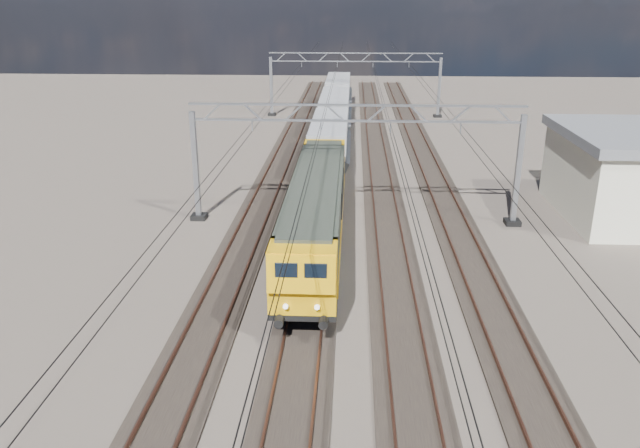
{
  "coord_description": "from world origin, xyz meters",
  "views": [
    {
      "loc": [
        -0.18,
        -31.69,
        12.77
      ],
      "look_at": [
        -1.68,
        -3.14,
        2.4
      ],
      "focal_mm": 35.0,
      "sensor_mm": 36.0,
      "label": 1
    }
  ],
  "objects_px": {
    "catenary_gantry_mid": "(355,159)",
    "hopper_wagon_mid": "(335,109)",
    "catenary_gantry_far": "(355,82)",
    "hopper_wagon_lead": "(329,139)",
    "hopper_wagon_third": "(338,90)",
    "locomotive": "(317,208)"
  },
  "relations": [
    {
      "from": "hopper_wagon_lead",
      "to": "hopper_wagon_third",
      "type": "height_order",
      "value": "same"
    },
    {
      "from": "locomotive",
      "to": "catenary_gantry_mid",
      "type": "bearing_deg",
      "value": 65.56
    },
    {
      "from": "hopper_wagon_mid",
      "to": "hopper_wagon_third",
      "type": "relative_size",
      "value": 1.0
    },
    {
      "from": "hopper_wagon_third",
      "to": "catenary_gantry_far",
      "type": "bearing_deg",
      "value": -70.65
    },
    {
      "from": "hopper_wagon_mid",
      "to": "hopper_wagon_third",
      "type": "height_order",
      "value": "same"
    },
    {
      "from": "catenary_gantry_far",
      "to": "hopper_wagon_lead",
      "type": "bearing_deg",
      "value": -95.03
    },
    {
      "from": "catenary_gantry_far",
      "to": "hopper_wagon_lead",
      "type": "relative_size",
      "value": 1.53
    },
    {
      "from": "hopper_wagon_mid",
      "to": "hopper_wagon_third",
      "type": "distance_m",
      "value": 14.2
    },
    {
      "from": "catenary_gantry_mid",
      "to": "hopper_wagon_mid",
      "type": "relative_size",
      "value": 1.53
    },
    {
      "from": "catenary_gantry_far",
      "to": "hopper_wagon_lead",
      "type": "distance_m",
      "value": 22.85
    },
    {
      "from": "hopper_wagon_lead",
      "to": "hopper_wagon_third",
      "type": "xyz_separation_m",
      "value": [
        0.0,
        28.4,
        0.0
      ]
    },
    {
      "from": "catenary_gantry_mid",
      "to": "hopper_wagon_mid",
      "type": "height_order",
      "value": "catenary_gantry_mid"
    },
    {
      "from": "catenary_gantry_far",
      "to": "hopper_wagon_mid",
      "type": "bearing_deg",
      "value": -103.24
    },
    {
      "from": "hopper_wagon_lead",
      "to": "hopper_wagon_mid",
      "type": "bearing_deg",
      "value": 90.0
    },
    {
      "from": "catenary_gantry_mid",
      "to": "hopper_wagon_mid",
      "type": "xyz_separation_m",
      "value": [
        -2.0,
        27.5,
        -1.67
      ]
    },
    {
      "from": "catenary_gantry_far",
      "to": "hopper_wagon_mid",
      "type": "xyz_separation_m",
      "value": [
        -2.0,
        -8.5,
        -1.67
      ]
    },
    {
      "from": "catenary_gantry_mid",
      "to": "hopper_wagon_third",
      "type": "height_order",
      "value": "catenary_gantry_mid"
    },
    {
      "from": "hopper_wagon_mid",
      "to": "hopper_wagon_lead",
      "type": "bearing_deg",
      "value": -90.0
    },
    {
      "from": "locomotive",
      "to": "hopper_wagon_mid",
      "type": "xyz_separation_m",
      "value": [
        -0.0,
        31.9,
        -0.09
      ]
    },
    {
      "from": "catenary_gantry_mid",
      "to": "hopper_wagon_lead",
      "type": "relative_size",
      "value": 1.53
    },
    {
      "from": "catenary_gantry_mid",
      "to": "hopper_wagon_mid",
      "type": "bearing_deg",
      "value": 94.16
    },
    {
      "from": "locomotive",
      "to": "hopper_wagon_lead",
      "type": "height_order",
      "value": "locomotive"
    }
  ]
}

